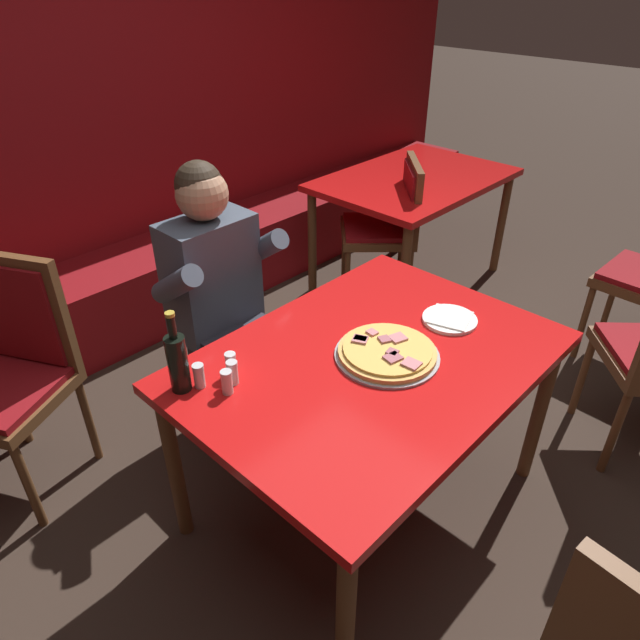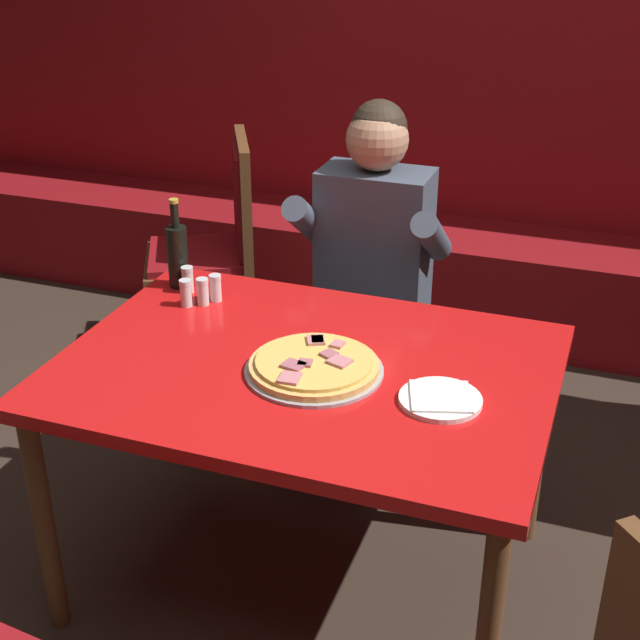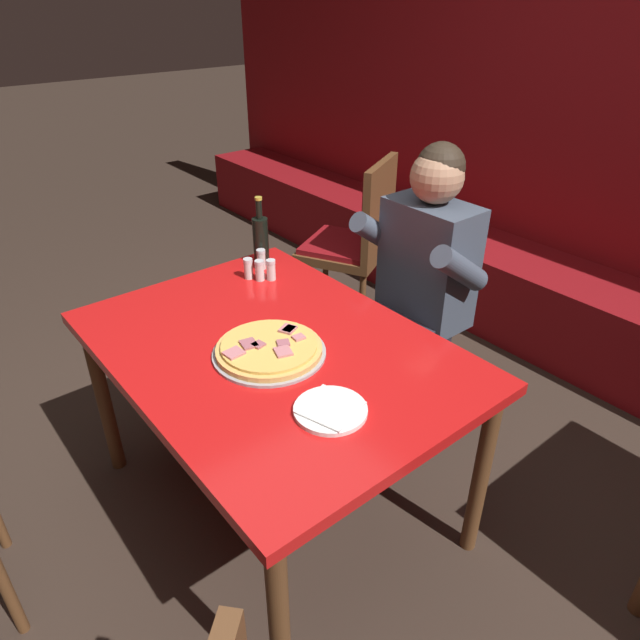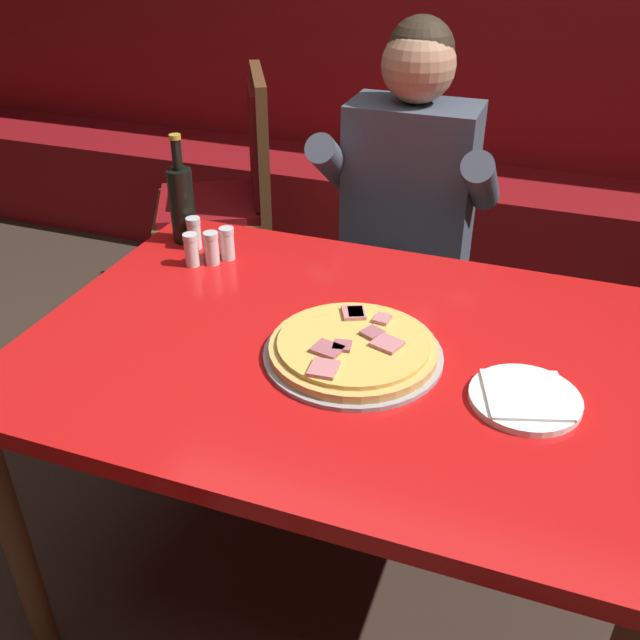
% 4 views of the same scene
% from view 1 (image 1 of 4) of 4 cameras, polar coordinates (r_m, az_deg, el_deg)
% --- Properties ---
extents(ground_plane, '(24.00, 24.00, 0.00)m').
position_cam_1_polar(ground_plane, '(2.53, 4.35, -17.41)').
color(ground_plane, '#33261E').
extents(booth_wall_panel, '(6.80, 0.16, 1.90)m').
position_cam_1_polar(booth_wall_panel, '(3.55, -23.88, 13.94)').
color(booth_wall_panel, maroon).
rests_on(booth_wall_panel, ground_plane).
extents(booth_bench, '(6.46, 0.48, 0.46)m').
position_cam_1_polar(booth_bench, '(3.56, -19.12, 2.12)').
color(booth_bench, maroon).
rests_on(booth_bench, ground_plane).
extents(main_dining_table, '(1.32, 0.96, 0.75)m').
position_cam_1_polar(main_dining_table, '(2.06, 5.12, -5.38)').
color(main_dining_table, brown).
rests_on(main_dining_table, ground_plane).
extents(pizza, '(0.37, 0.37, 0.05)m').
position_cam_1_polar(pizza, '(2.01, 6.73, -3.22)').
color(pizza, '#9E9EA3').
rests_on(pizza, main_dining_table).
extents(plate_white_paper, '(0.21, 0.21, 0.02)m').
position_cam_1_polar(plate_white_paper, '(2.25, 12.84, 0.09)').
color(plate_white_paper, white).
rests_on(plate_white_paper, main_dining_table).
extents(beer_bottle, '(0.07, 0.07, 0.29)m').
position_cam_1_polar(beer_bottle, '(1.86, -14.05, -4.03)').
color(beer_bottle, black).
rests_on(beer_bottle, main_dining_table).
extents(shaker_black_pepper, '(0.04, 0.04, 0.09)m').
position_cam_1_polar(shaker_black_pepper, '(1.90, -11.99, -5.57)').
color(shaker_black_pepper, silver).
rests_on(shaker_black_pepper, main_dining_table).
extents(shaker_red_pepper_flakes, '(0.04, 0.04, 0.09)m').
position_cam_1_polar(shaker_red_pepper_flakes, '(1.93, -8.89, -4.49)').
color(shaker_red_pepper_flakes, silver).
rests_on(shaker_red_pepper_flakes, main_dining_table).
extents(shaker_parmesan, '(0.04, 0.04, 0.09)m').
position_cam_1_polar(shaker_parmesan, '(1.85, -9.28, -6.25)').
color(shaker_parmesan, silver).
rests_on(shaker_parmesan, main_dining_table).
extents(shaker_oregano, '(0.04, 0.04, 0.09)m').
position_cam_1_polar(shaker_oregano, '(1.89, -8.73, -5.31)').
color(shaker_oregano, silver).
rests_on(shaker_oregano, main_dining_table).
extents(diner_seated_blue_shirt, '(0.53, 0.53, 1.27)m').
position_cam_1_polar(diner_seated_blue_shirt, '(2.46, -9.42, 2.18)').
color(diner_seated_blue_shirt, black).
rests_on(diner_seated_blue_shirt, ground_plane).
extents(dining_chair_side_aisle, '(0.59, 0.59, 1.00)m').
position_cam_1_polar(dining_chair_side_aisle, '(2.57, -28.50, -3.81)').
color(dining_chair_side_aisle, brown).
rests_on(dining_chair_side_aisle, ground_plane).
extents(dining_chair_near_left, '(0.62, 0.62, 0.92)m').
position_cam_1_polar(dining_chair_near_left, '(3.59, 6.98, 9.75)').
color(dining_chair_near_left, brown).
rests_on(dining_chair_near_left, ground_plane).
extents(background_dining_table, '(1.25, 0.86, 0.75)m').
position_cam_1_polar(background_dining_table, '(3.81, 9.39, 12.78)').
color(background_dining_table, brown).
rests_on(background_dining_table, ground_plane).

